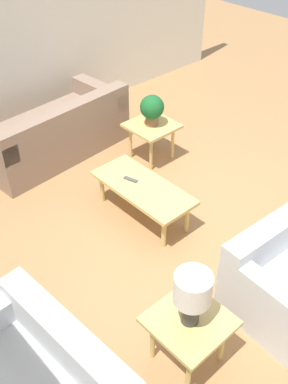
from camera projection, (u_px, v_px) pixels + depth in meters
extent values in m
plane|color=#A87A4C|center=(186.00, 225.00, 4.88)|extent=(14.00, 14.00, 0.00)
cube|color=silver|center=(20.00, 31.00, 5.82)|extent=(0.12, 7.20, 2.70)
cube|color=gray|center=(52.00, 137.00, 5.90)|extent=(1.07, 2.00, 0.44)
cube|color=gray|center=(67.00, 120.00, 5.46)|extent=(0.34, 1.95, 0.35)
cube|color=gray|center=(100.00, 93.00, 6.19)|extent=(0.95, 0.27, 0.23)
cube|color=silver|center=(287.00, 291.00, 3.90)|extent=(0.88, 1.01, 0.42)
cube|color=silver|center=(266.00, 240.00, 3.86)|extent=(0.26, 0.97, 0.33)
cube|color=silver|center=(264.00, 290.00, 3.51)|extent=(0.83, 0.21, 0.21)
cube|color=silver|center=(66.00, 341.00, 3.09)|extent=(1.35, 0.28, 0.33)
cube|color=tan|center=(143.00, 187.00, 4.77)|extent=(1.18, 0.52, 0.04)
cylinder|color=tan|center=(187.00, 218.00, 4.70)|extent=(0.05, 0.05, 0.37)
cylinder|color=tan|center=(125.00, 176.00, 5.28)|extent=(0.05, 0.05, 0.37)
cylinder|color=tan|center=(164.00, 233.00, 4.52)|extent=(0.05, 0.05, 0.37)
cylinder|color=tan|center=(102.00, 188.00, 5.10)|extent=(0.05, 0.05, 0.37)
cube|color=tan|center=(152.00, 126.00, 5.62)|extent=(0.57, 0.57, 0.04)
cylinder|color=tan|center=(173.00, 143.00, 5.77)|extent=(0.04, 0.04, 0.46)
cylinder|color=tan|center=(152.00, 132.00, 5.99)|extent=(0.04, 0.04, 0.46)
cylinder|color=tan|center=(151.00, 154.00, 5.56)|extent=(0.04, 0.04, 0.46)
cylinder|color=tan|center=(131.00, 142.00, 5.79)|extent=(0.04, 0.04, 0.46)
cube|color=tan|center=(189.00, 321.00, 3.34)|extent=(0.57, 0.57, 0.04)
cylinder|color=tan|center=(222.00, 342.00, 3.48)|extent=(0.04, 0.04, 0.46)
cylinder|color=tan|center=(186.00, 312.00, 3.71)|extent=(0.04, 0.04, 0.46)
cylinder|color=tan|center=(189.00, 373.00, 3.28)|extent=(0.04, 0.04, 0.46)
cylinder|color=tan|center=(153.00, 339.00, 3.50)|extent=(0.04, 0.04, 0.46)
cylinder|color=brown|center=(152.00, 120.00, 5.58)|extent=(0.16, 0.16, 0.12)
sphere|color=#195B28|center=(152.00, 107.00, 5.46)|extent=(0.30, 0.30, 0.30)
cylinder|color=#333333|center=(191.00, 310.00, 3.26)|extent=(0.14, 0.14, 0.24)
cylinder|color=white|center=(193.00, 288.00, 3.11)|extent=(0.27, 0.27, 0.24)
cube|color=#4C4C51|center=(131.00, 179.00, 4.84)|extent=(0.16, 0.08, 0.02)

